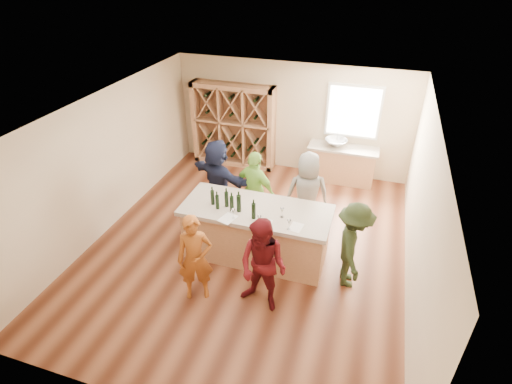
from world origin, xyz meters
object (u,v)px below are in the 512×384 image
(wine_bottle_c, at_px, (227,199))
(person_near_left, at_px, (195,258))
(person_server, at_px, (353,246))
(wine_bottle_f, at_px, (254,211))
(wine_bottle_b, at_px, (217,202))
(person_far_right, at_px, (307,194))
(sink, at_px, (336,143))
(wine_rack, at_px, (234,126))
(wine_bottle_e, at_px, (239,203))
(person_far_left, at_px, (218,179))
(wine_bottle_d, at_px, (232,204))
(person_far_mid, at_px, (255,190))
(person_near_right, at_px, (263,266))
(wine_bottle_a, at_px, (213,197))
(tasting_counter_base, at_px, (256,234))

(wine_bottle_c, distance_m, person_near_left, 1.27)
(person_server, relative_size, wine_bottle_f, 5.43)
(wine_bottle_b, xyz_separation_m, person_far_right, (1.39, 1.28, -0.33))
(sink, distance_m, person_near_left, 4.98)
(wine_rack, xyz_separation_m, person_server, (3.51, -3.70, -0.29))
(wine_bottle_e, xyz_separation_m, person_far_left, (-0.93, 1.25, -0.35))
(wine_bottle_d, bearing_deg, wine_rack, 110.05)
(sink, distance_m, wine_bottle_b, 3.99)
(wine_bottle_f, bearing_deg, person_far_mid, 106.69)
(wine_bottle_d, bearing_deg, person_far_left, 122.29)
(person_near_right, relative_size, person_far_left, 0.94)
(wine_bottle_a, height_order, person_far_right, person_far_right)
(person_near_right, bearing_deg, wine_bottle_b, 153.55)
(wine_rack, distance_m, sink, 2.70)
(wine_bottle_a, height_order, wine_bottle_c, wine_bottle_c)
(person_near_right, height_order, person_far_right, person_far_right)
(tasting_counter_base, relative_size, wine_bottle_e, 7.96)
(wine_bottle_a, bearing_deg, wine_bottle_e, -7.63)
(wine_bottle_c, xyz_separation_m, wine_bottle_e, (0.27, -0.08, 0.01))
(wine_bottle_a, distance_m, person_far_right, 1.95)
(tasting_counter_base, relative_size, wine_bottle_f, 8.67)
(tasting_counter_base, height_order, wine_bottle_e, wine_bottle_e)
(wine_rack, height_order, wine_bottle_d, wine_rack)
(wine_bottle_e, bearing_deg, person_far_mid, 93.17)
(wine_rack, distance_m, wine_bottle_a, 3.72)
(sink, bearing_deg, person_server, -77.39)
(wine_bottle_a, distance_m, wine_bottle_e, 0.54)
(person_near_left, bearing_deg, person_server, 0.15)
(wine_bottle_a, bearing_deg, wine_rack, 104.64)
(wine_rack, distance_m, wine_bottle_b, 3.86)
(wine_bottle_d, bearing_deg, sink, 69.53)
(wine_bottle_e, height_order, person_server, person_server)
(wine_bottle_a, distance_m, person_far_left, 1.29)
(person_far_left, bearing_deg, person_server, 178.01)
(wine_rack, xyz_separation_m, person_near_left, (1.11, -4.78, -0.30))
(wine_bottle_d, relative_size, person_near_left, 0.18)
(person_server, relative_size, person_far_right, 0.92)
(sink, bearing_deg, person_near_left, -108.63)
(wine_rack, height_order, tasting_counter_base, wine_rack)
(tasting_counter_base, bearing_deg, person_far_right, 55.90)
(wine_bottle_a, xyz_separation_m, wine_bottle_c, (0.27, 0.01, 0.01))
(wine_bottle_e, xyz_separation_m, wine_bottle_f, (0.32, -0.13, -0.01))
(person_server, bearing_deg, wine_bottle_b, 80.43)
(wine_bottle_d, height_order, person_near_left, person_near_left)
(person_server, height_order, person_far_left, person_far_left)
(person_server, xyz_separation_m, person_far_left, (-2.97, 1.28, 0.08))
(wine_bottle_c, xyz_separation_m, person_far_mid, (0.20, 1.05, -0.38))
(wine_bottle_a, xyz_separation_m, person_far_left, (-0.40, 1.18, -0.33))
(wine_rack, relative_size, person_near_left, 1.38)
(sink, height_order, person_near_right, person_near_right)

